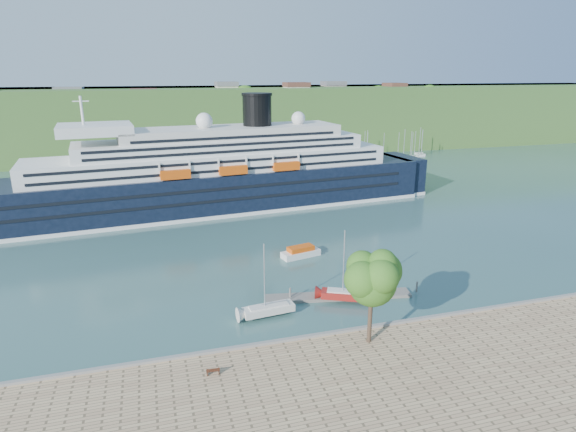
# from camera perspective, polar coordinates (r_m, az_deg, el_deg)

# --- Properties ---
(ground) EXTENTS (400.00, 400.00, 0.00)m
(ground) POSITION_cam_1_polar(r_m,az_deg,el_deg) (58.13, 6.79, -14.21)
(ground) COLOR #2D504D
(ground) RESTS_ON ground
(far_hillside) EXTENTS (400.00, 50.00, 24.00)m
(far_hillside) POSITION_cam_1_polar(r_m,az_deg,el_deg) (192.50, -10.41, 11.18)
(far_hillside) COLOR #335B24
(far_hillside) RESTS_ON ground
(quay_coping) EXTENTS (220.00, 0.50, 0.30)m
(quay_coping) POSITION_cam_1_polar(r_m,az_deg,el_deg) (57.39, 6.91, -13.32)
(quay_coping) COLOR slate
(quay_coping) RESTS_ON promenade
(cruise_ship) EXTENTS (114.21, 27.48, 25.41)m
(cruise_ship) POSITION_cam_1_polar(r_m,az_deg,el_deg) (106.79, -9.72, 7.31)
(cruise_ship) COLOR black
(cruise_ship) RESTS_ON ground
(park_bench) EXTENTS (1.40, 0.64, 0.88)m
(park_bench) POSITION_cam_1_polar(r_m,az_deg,el_deg) (50.50, -8.89, -17.63)
(park_bench) COLOR #482314
(park_bench) RESTS_ON promenade
(promenade_tree) EXTENTS (7.07, 7.07, 11.70)m
(promenade_tree) POSITION_cam_1_polar(r_m,az_deg,el_deg) (53.25, 9.85, -9.03)
(promenade_tree) COLOR #245917
(promenade_tree) RESTS_ON promenade
(floating_pontoon) EXTENTS (20.14, 5.88, 0.44)m
(floating_pontoon) POSITION_cam_1_polar(r_m,az_deg,el_deg) (67.31, 5.99, -9.40)
(floating_pontoon) COLOR gray
(floating_pontoon) RESTS_ON ground
(sailboat_white_near) EXTENTS (7.43, 2.75, 9.38)m
(sailboat_white_near) POSITION_cam_1_polar(r_m,az_deg,el_deg) (60.30, -2.35, -7.86)
(sailboat_white_near) COLOR silver
(sailboat_white_near) RESTS_ON ground
(sailboat_red) EXTENTS (7.63, 5.13, 9.66)m
(sailboat_red) POSITION_cam_1_polar(r_m,az_deg,el_deg) (64.37, 7.07, -6.20)
(sailboat_red) COLOR maroon
(sailboat_red) RESTS_ON ground
(tender_launch) EXTENTS (7.02, 3.71, 1.84)m
(tender_launch) POSITION_cam_1_polar(r_m,az_deg,el_deg) (80.66, 1.52, -4.22)
(tender_launch) COLOR #D64D0C
(tender_launch) RESTS_ON ground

